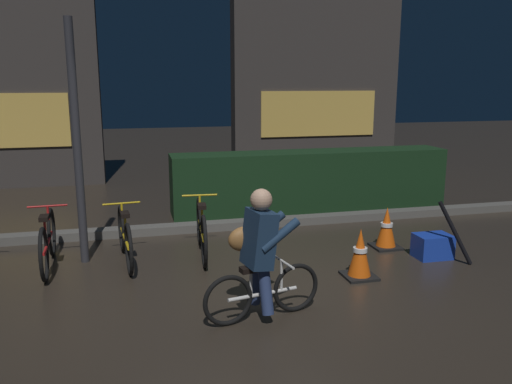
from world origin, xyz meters
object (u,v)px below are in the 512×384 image
street_post (77,145)px  parked_bike_center_right (202,229)px  traffic_cone_far (386,228)px  cyclist (259,254)px  traffic_cone_near (360,254)px  parked_bike_center_left (125,237)px  closed_umbrella (455,233)px  parked_bike_left_mid (48,241)px  blue_crate (433,246)px

street_post → parked_bike_center_right: street_post is taller
traffic_cone_far → cyclist: (-2.16, -1.63, 0.36)m
street_post → traffic_cone_far: street_post is taller
traffic_cone_near → traffic_cone_far: (0.80, 0.90, -0.01)m
parked_bike_center_left → traffic_cone_far: bearing=-99.9°
parked_bike_center_right → traffic_cone_near: bearing=-122.9°
parked_bike_center_left → closed_umbrella: size_ratio=1.78×
parked_bike_left_mid → blue_crate: bearing=-101.8°
traffic_cone_far → closed_umbrella: bearing=-56.0°
parked_bike_left_mid → blue_crate: (4.65, -0.79, -0.17)m
street_post → cyclist: (1.71, -2.02, -0.82)m
parked_bike_left_mid → traffic_cone_near: bearing=-111.2°
parked_bike_left_mid → cyclist: cyclist is taller
parked_bike_center_right → parked_bike_left_mid: bearing=95.6°
traffic_cone_near → closed_umbrella: (1.31, 0.15, 0.11)m
blue_crate → cyclist: (-2.54, -1.12, 0.48)m
traffic_cone_far → traffic_cone_near: bearing=-131.6°
parked_bike_center_right → traffic_cone_far: size_ratio=2.85×
blue_crate → parked_bike_center_right: bearing=163.4°
street_post → traffic_cone_near: (3.07, -1.30, -1.18)m
parked_bike_left_mid → closed_umbrella: (4.78, -1.04, 0.06)m
closed_umbrella → street_post: bearing=13.5°
traffic_cone_far → parked_bike_left_mid: bearing=176.1°
street_post → closed_umbrella: size_ratio=3.41×
traffic_cone_near → cyclist: bearing=-151.9°
parked_bike_center_left → blue_crate: (3.76, -0.77, -0.17)m
parked_bike_center_left → blue_crate: bearing=-107.0°
parked_bike_center_right → closed_umbrella: closed_umbrella is taller
blue_crate → closed_umbrella: size_ratio=0.52×
traffic_cone_far → closed_umbrella: (0.51, -0.75, 0.12)m
blue_crate → closed_umbrella: closed_umbrella is taller
street_post → closed_umbrella: (4.38, -1.15, -1.06)m
cyclist → parked_bike_center_left: bearing=111.4°
cyclist → traffic_cone_near: bearing=16.7°
cyclist → traffic_cone_far: bearing=25.6°
parked_bike_center_right → traffic_cone_near: 2.04m
street_post → parked_bike_center_right: bearing=-2.6°
traffic_cone_far → cyclist: cyclist is taller
traffic_cone_far → cyclist: 2.73m
parked_bike_left_mid → parked_bike_center_left: bearing=-94.0°
traffic_cone_near → closed_umbrella: size_ratio=0.67×
blue_crate → traffic_cone_far: bearing=127.0°
street_post → traffic_cone_far: size_ratio=5.20×
street_post → parked_bike_center_right: 1.83m
parked_bike_left_mid → blue_crate: parked_bike_left_mid is taller
closed_umbrella → parked_bike_center_left: bearing=13.6°
parked_bike_center_left → blue_crate: size_ratio=3.43×
cyclist → street_post: bearing=118.8°
street_post → traffic_cone_near: 3.53m
traffic_cone_far → blue_crate: size_ratio=1.27×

